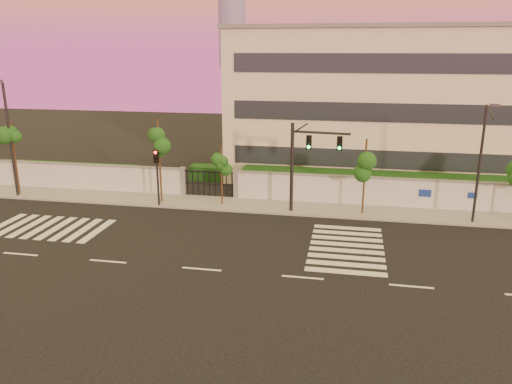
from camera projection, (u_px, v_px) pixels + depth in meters
ground at (202, 269)px, 24.65m from camera, size 120.00×120.00×0.00m
sidewalk at (246, 205)px, 34.55m from camera, size 60.00×3.00×0.15m
perimeter_wall at (251, 186)px, 35.67m from camera, size 60.00×0.36×2.20m
hedge_row at (272, 180)px, 38.13m from camera, size 41.00×4.25×1.80m
institutional_building at (377, 102)px, 42.09m from camera, size 24.40×12.40×12.25m
road_markings at (194, 239)px, 28.48m from camera, size 57.00×7.62×0.02m
street_tree_b at (13, 143)px, 35.98m from camera, size 1.61×1.28×5.41m
street_tree_c at (159, 143)px, 33.92m from camera, size 1.55×1.23×5.92m
street_tree_d at (222, 162)px, 33.72m from camera, size 1.31×1.04×4.21m
street_tree_e at (366, 160)px, 31.68m from camera, size 1.56×1.24×5.05m
traffic_signal_main at (304, 157)px, 32.02m from camera, size 3.78×0.60×5.98m
traffic_signal_secondary at (157, 170)px, 33.62m from camera, size 0.32×0.32×4.12m
streetlight_west at (8, 134)px, 35.17m from camera, size 0.52×2.08×8.67m
streetlight_east at (481, 160)px, 29.75m from camera, size 0.45×1.82×7.58m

